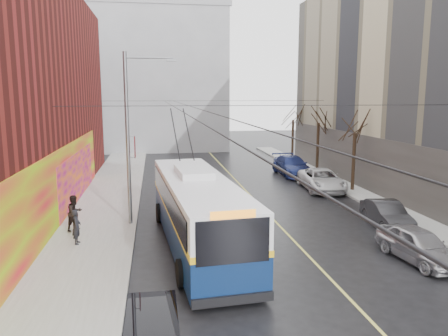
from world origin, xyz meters
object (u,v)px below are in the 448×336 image
object	(u,v)px
tree_near	(355,122)
parked_car_b	(387,214)
pedestrian_b	(75,213)
tree_far	(293,112)
following_car	(178,185)
streetlight_pole	(131,135)
trolleybus	(198,210)
parked_car_a	(418,245)
parked_car_c	(322,180)
parked_car_d	(292,166)
pedestrian_a	(77,227)
tree_mid	(319,114)

from	to	relation	value
tree_near	parked_car_b	xyz separation A→B (m)	(-2.01, -8.30, -4.30)
tree_near	pedestrian_b	bearing A→B (deg)	-159.24
tree_far	following_car	distance (m)	18.85
pedestrian_b	streetlight_pole	bearing A→B (deg)	-37.18
trolleybus	parked_car_a	distance (m)	9.53
tree_near	tree_far	distance (m)	14.00
parked_car_c	parked_car_d	distance (m)	6.11
tree_far	pedestrian_a	xyz separation A→B (m)	(-17.54, -22.93, -4.19)
parked_car_d	pedestrian_b	distance (m)	20.83
pedestrian_b	following_car	bearing A→B (deg)	-0.34
parked_car_d	pedestrian_a	distance (m)	21.98
trolleybus	pedestrian_a	distance (m)	5.55
tree_near	following_car	bearing A→B (deg)	177.63
streetlight_pole	following_car	world-z (taller)	streetlight_pole
tree_far	tree_near	bearing A→B (deg)	-90.00
trolleybus	parked_car_c	bearing A→B (deg)	41.35
following_car	pedestrian_b	bearing A→B (deg)	-127.67
pedestrian_a	following_car	bearing A→B (deg)	-28.31
tree_mid	parked_car_c	size ratio (longest dim) A/B	1.22
tree_near	trolleybus	size ratio (longest dim) A/B	0.49
tree_far	parked_car_c	bearing A→B (deg)	-98.62
parked_car_a	pedestrian_b	size ratio (longest dim) A/B	2.32
streetlight_pole	parked_car_c	world-z (taller)	streetlight_pole
parked_car_b	tree_far	bearing A→B (deg)	90.93
parked_car_d	pedestrian_b	bearing A→B (deg)	-139.88
tree_near	parked_car_c	world-z (taller)	tree_near
tree_near	pedestrian_a	size ratio (longest dim) A/B	3.99
trolleybus	pedestrian_a	size ratio (longest dim) A/B	8.10
tree_near	parked_car_b	world-z (taller)	tree_near
parked_car_c	following_car	bearing A→B (deg)	-173.47
parked_car_b	parked_car_d	size ratio (longest dim) A/B	0.72
parked_car_a	parked_car_b	size ratio (longest dim) A/B	1.01
parked_car_c	pedestrian_b	xyz separation A→B (m)	(-15.97, -7.62, 0.28)
tree_near	tree_far	xyz separation A→B (m)	(0.00, 14.00, 0.17)
tree_near	pedestrian_a	bearing A→B (deg)	-153.02
pedestrian_b	parked_car_c	bearing A→B (deg)	-27.66
trolleybus	pedestrian_b	bearing A→B (deg)	149.70
streetlight_pole	following_car	xyz separation A→B (m)	(2.72, 6.51, -4.08)
parked_car_a	pedestrian_a	bearing A→B (deg)	157.98
tree_near	streetlight_pole	bearing A→B (deg)	-158.38
tree_mid	parked_car_b	size ratio (longest dim) A/B	1.62
parked_car_d	tree_mid	bearing A→B (deg)	1.12
parked_car_b	following_car	xyz separation A→B (m)	(-10.41, 8.81, 0.09)
following_car	pedestrian_a	size ratio (longest dim) A/B	2.81
tree_near	parked_car_d	world-z (taller)	tree_near
parked_car_d	tree_far	bearing A→B (deg)	70.91
parked_car_d	following_car	distance (m)	11.97
tree_near	parked_car_c	distance (m)	4.73
trolleybus	tree_near	bearing A→B (deg)	33.90
parked_car_d	following_car	size ratio (longest dim) A/B	1.26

